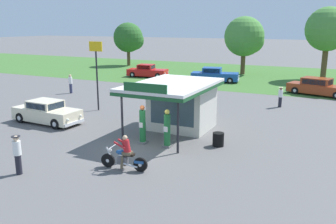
{
  "coord_description": "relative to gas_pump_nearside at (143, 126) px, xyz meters",
  "views": [
    {
      "loc": [
        9.06,
        -15.1,
        6.23
      ],
      "look_at": [
        0.39,
        2.8,
        1.4
      ],
      "focal_mm": 38.48,
      "sensor_mm": 36.0,
      "label": 1
    }
  ],
  "objects": [
    {
      "name": "grass_verge_strip",
      "position": [
        0.25,
        29.01,
        -0.96
      ],
      "size": [
        120.0,
        24.0,
        0.01
      ],
      "primitive_type": "cube",
      "color": "#3D6B2D",
      "rests_on": "ground"
    },
    {
      "name": "parked_car_back_row_centre_right",
      "position": [
        -12.1,
        22.3,
        -0.28
      ],
      "size": [
        5.17,
        2.55,
        1.53
      ],
      "color": "red",
      "rests_on": "ground"
    },
    {
      "name": "ground_plane",
      "position": [
        0.25,
        -0.99,
        -0.96
      ],
      "size": [
        300.0,
        300.0,
        0.0
      ],
      "primitive_type": "plane",
      "color": "#5B5959"
    },
    {
      "name": "tree_oak_centre",
      "position": [
        7.5,
        29.37,
        4.63
      ],
      "size": [
        4.96,
        5.25,
        8.24
      ],
      "color": "brown",
      "rests_on": "ground"
    },
    {
      "name": "tree_oak_distant_spare",
      "position": [
        -20.79,
        32.4,
        3.24
      ],
      "size": [
        4.53,
        4.62,
        6.58
      ],
      "color": "brown",
      "rests_on": "ground"
    },
    {
      "name": "motorcycle_with_rider",
      "position": [
        1.1,
        -3.52,
        -0.31
      ],
      "size": [
        2.21,
        0.7,
        1.58
      ],
      "color": "black",
      "rests_on": "ground"
    },
    {
      "name": "gas_pump_nearside",
      "position": [
        0.0,
        0.0,
        0.0
      ],
      "size": [
        0.44,
        0.44,
        2.09
      ],
      "color": "slate",
      "rests_on": "ground"
    },
    {
      "name": "gas_pump_offside",
      "position": [
        1.47,
        -0.0,
        -0.04
      ],
      "size": [
        0.44,
        0.44,
        2.02
      ],
      "color": "slate",
      "rests_on": "ground"
    },
    {
      "name": "featured_classic_sedan",
      "position": [
        -7.67,
        0.89,
        -0.28
      ],
      "size": [
        4.88,
        2.04,
        1.48
      ],
      "color": "beige",
      "rests_on": "ground"
    },
    {
      "name": "tree_oak_right",
      "position": [
        -2.1,
        30.12,
        3.69
      ],
      "size": [
        5.02,
        5.02,
        7.3
      ],
      "color": "brown",
      "rests_on": "ground"
    },
    {
      "name": "bystander_chatting_near_pumps",
      "position": [
        -2.7,
        -5.94,
        -0.03
      ],
      "size": [
        0.38,
        0.38,
        1.72
      ],
      "color": "black",
      "rests_on": "ground"
    },
    {
      "name": "bystander_admiring_sedan",
      "position": [
        -4.12,
        12.69,
        -0.1
      ],
      "size": [
        0.34,
        0.34,
        1.64
      ],
      "color": "brown",
      "rests_on": "ground"
    },
    {
      "name": "parked_car_back_row_centre_left",
      "position": [
        7.55,
        18.82,
        -0.25
      ],
      "size": [
        5.83,
        3.2,
        1.56
      ],
      "color": "#993819",
      "rests_on": "ground"
    },
    {
      "name": "bystander_strolling_foreground",
      "position": [
        5.24,
        12.26,
        -0.13
      ],
      "size": [
        0.34,
        0.34,
        1.57
      ],
      "color": "black",
      "rests_on": "ground"
    },
    {
      "name": "bystander_leaning_by_kiosk",
      "position": [
        -13.3,
        9.77,
        -0.03
      ],
      "size": [
        0.34,
        0.34,
        1.76
      ],
      "color": "#2D3351",
      "rests_on": "ground"
    },
    {
      "name": "parked_car_back_row_centre",
      "position": [
        -3.48,
        22.24,
        -0.24
      ],
      "size": [
        5.61,
        2.97,
        1.59
      ],
      "color": "#19479E",
      "rests_on": "ground"
    },
    {
      "name": "spare_tire_stack",
      "position": [
        3.82,
        1.31,
        -0.6
      ],
      "size": [
        0.6,
        0.6,
        0.72
      ],
      "color": "black",
      "rests_on": "ground"
    },
    {
      "name": "roadside_pole_sign",
      "position": [
        -6.84,
        5.28,
        2.47
      ],
      "size": [
        1.1,
        0.12,
        5.06
      ],
      "color": "black",
      "rests_on": "ground"
    },
    {
      "name": "service_station_kiosk",
      "position": [
        0.74,
        3.26,
        0.8
      ],
      "size": [
        4.13,
        6.39,
        3.46
      ],
      "color": "beige",
      "rests_on": "ground"
    }
  ]
}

